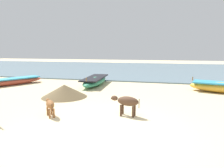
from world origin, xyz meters
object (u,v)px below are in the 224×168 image
at_px(fishing_boat_2, 95,81).
at_px(calf_far_dark, 127,102).
at_px(fishing_boat_0, 11,81).
at_px(fishing_boat_1, 221,87).
at_px(calf_near_brown, 50,105).

distance_m(fishing_boat_2, calf_far_dark, 6.22).
xyz_separation_m(fishing_boat_0, fishing_boat_1, (12.31, 0.80, 0.05)).
bearing_deg(calf_far_dark, calf_near_brown, 27.06).
bearing_deg(fishing_boat_0, calf_near_brown, 77.17).
bearing_deg(calf_far_dark, fishing_boat_2, -49.57).
relative_size(fishing_boat_2, calf_near_brown, 5.39).
distance_m(fishing_boat_1, fishing_boat_2, 7.15).
height_order(fishing_boat_2, calf_far_dark, fishing_boat_2).
height_order(fishing_boat_0, fishing_boat_2, fishing_boat_2).
relative_size(fishing_boat_0, fishing_boat_1, 1.22).
distance_m(fishing_boat_1, calf_far_dark, 6.43).
height_order(fishing_boat_1, calf_near_brown, fishing_boat_1).
bearing_deg(fishing_boat_2, calf_far_dark, 25.09).
xyz_separation_m(fishing_boat_0, calf_far_dark, (8.18, -4.13, 0.24)).
bearing_deg(fishing_boat_0, fishing_boat_2, 131.51).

